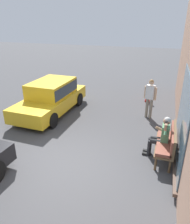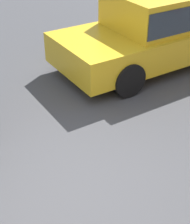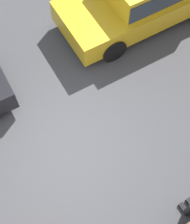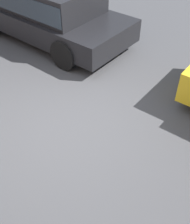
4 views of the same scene
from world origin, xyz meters
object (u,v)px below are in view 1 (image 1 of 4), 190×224
parked_car_near (51,96)px  fire_hydrant (148,95)px  pedestrian_standing (150,96)px  person_on_phone (161,136)px  bench (168,142)px

parked_car_near → fire_hydrant: 4.96m
fire_hydrant → pedestrian_standing: bearing=7.1°
person_on_phone → pedestrian_standing: size_ratio=0.79×
person_on_phone → fire_hydrant: 4.97m
bench → fire_hydrant: 5.09m
person_on_phone → parked_car_near: parked_car_near is taller
person_on_phone → parked_car_near: 5.39m
pedestrian_standing → fire_hydrant: (-1.99, -0.25, -0.63)m
parked_car_near → pedestrian_standing: bearing=100.5°
pedestrian_standing → person_on_phone: bearing=12.6°
bench → person_on_phone: 0.27m
parked_car_near → fire_hydrant: size_ratio=5.25×
parked_car_near → person_on_phone: bearing=67.2°
pedestrian_standing → bench: bearing=16.3°
bench → fire_hydrant: bench is taller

